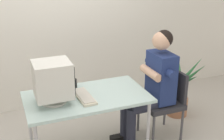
{
  "coord_description": "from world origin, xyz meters",
  "views": [
    {
      "loc": [
        -0.79,
        -2.7,
        2.08
      ],
      "look_at": [
        0.29,
        0.0,
        0.97
      ],
      "focal_mm": 47.17,
      "sensor_mm": 36.0,
      "label": 1
    }
  ],
  "objects_px": {
    "desk": "(87,100)",
    "person_seated": "(153,82)",
    "keyboard": "(84,96)",
    "desk_mug": "(73,83)",
    "crt_monitor": "(53,80)",
    "potted_plant": "(178,90)",
    "office_chair": "(165,99)"
  },
  "relations": [
    {
      "from": "desk",
      "to": "person_seated",
      "type": "xyz_separation_m",
      "value": [
        0.8,
        0.02,
        0.07
      ]
    },
    {
      "from": "keyboard",
      "to": "desk_mug",
      "type": "relative_size",
      "value": 4.29
    },
    {
      "from": "desk",
      "to": "keyboard",
      "type": "height_order",
      "value": "keyboard"
    },
    {
      "from": "crt_monitor",
      "to": "desk_mug",
      "type": "relative_size",
      "value": 4.36
    },
    {
      "from": "desk",
      "to": "crt_monitor",
      "type": "bearing_deg",
      "value": -175.34
    },
    {
      "from": "desk",
      "to": "person_seated",
      "type": "height_order",
      "value": "person_seated"
    },
    {
      "from": "crt_monitor",
      "to": "potted_plant",
      "type": "height_order",
      "value": "crt_monitor"
    },
    {
      "from": "desk",
      "to": "desk_mug",
      "type": "xyz_separation_m",
      "value": [
        -0.08,
        0.27,
        0.1
      ]
    },
    {
      "from": "crt_monitor",
      "to": "office_chair",
      "type": "xyz_separation_m",
      "value": [
        1.33,
        0.04,
        -0.47
      ]
    },
    {
      "from": "potted_plant",
      "to": "desk_mug",
      "type": "bearing_deg",
      "value": -175.12
    },
    {
      "from": "keyboard",
      "to": "office_chair",
      "type": "bearing_deg",
      "value": 2.93
    },
    {
      "from": "crt_monitor",
      "to": "desk",
      "type": "bearing_deg",
      "value": 4.66
    },
    {
      "from": "desk",
      "to": "keyboard",
      "type": "relative_size",
      "value": 3.05
    },
    {
      "from": "crt_monitor",
      "to": "potted_plant",
      "type": "xyz_separation_m",
      "value": [
        1.77,
        0.42,
        -0.58
      ]
    },
    {
      "from": "potted_plant",
      "to": "person_seated",
      "type": "bearing_deg",
      "value": -148.72
    },
    {
      "from": "crt_monitor",
      "to": "desk_mug",
      "type": "height_order",
      "value": "crt_monitor"
    },
    {
      "from": "keyboard",
      "to": "person_seated",
      "type": "relative_size",
      "value": 0.31
    },
    {
      "from": "person_seated",
      "to": "desk_mug",
      "type": "xyz_separation_m",
      "value": [
        -0.88,
        0.25,
        0.03
      ]
    },
    {
      "from": "desk_mug",
      "to": "office_chair",
      "type": "bearing_deg",
      "value": -13.19
    },
    {
      "from": "potted_plant",
      "to": "crt_monitor",
      "type": "bearing_deg",
      "value": -166.6
    },
    {
      "from": "crt_monitor",
      "to": "person_seated",
      "type": "height_order",
      "value": "person_seated"
    },
    {
      "from": "person_seated",
      "to": "crt_monitor",
      "type": "bearing_deg",
      "value": -177.78
    },
    {
      "from": "potted_plant",
      "to": "desk_mug",
      "type": "xyz_separation_m",
      "value": [
        -1.5,
        -0.13,
        0.39
      ]
    },
    {
      "from": "keyboard",
      "to": "person_seated",
      "type": "height_order",
      "value": "person_seated"
    },
    {
      "from": "desk",
      "to": "office_chair",
      "type": "relative_size",
      "value": 1.54
    },
    {
      "from": "desk_mug",
      "to": "desk",
      "type": "bearing_deg",
      "value": -74.09
    },
    {
      "from": "person_seated",
      "to": "potted_plant",
      "type": "xyz_separation_m",
      "value": [
        0.62,
        0.38,
        -0.36
      ]
    },
    {
      "from": "desk",
      "to": "potted_plant",
      "type": "xyz_separation_m",
      "value": [
        1.42,
        0.39,
        -0.29
      ]
    },
    {
      "from": "crt_monitor",
      "to": "desk_mug",
      "type": "xyz_separation_m",
      "value": [
        0.27,
        0.29,
        -0.19
      ]
    },
    {
      "from": "desk",
      "to": "potted_plant",
      "type": "distance_m",
      "value": 1.5
    },
    {
      "from": "office_chair",
      "to": "person_seated",
      "type": "bearing_deg",
      "value": 180.0
    },
    {
      "from": "desk",
      "to": "potted_plant",
      "type": "bearing_deg",
      "value": 15.44
    }
  ]
}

